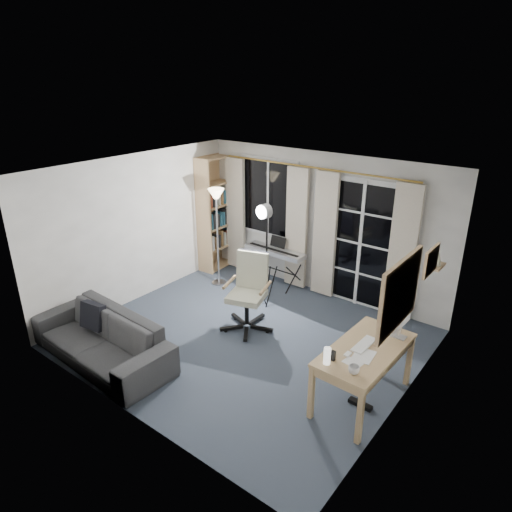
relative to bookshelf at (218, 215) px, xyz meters
The scene contains 17 objects.
floor 2.98m from the bookshelf, 40.37° to the right, with size 4.50×4.00×0.02m, color #353E4D.
window 1.19m from the bookshelf, ahead, with size 1.20×0.08×1.40m.
french_door 2.88m from the bookshelf, ahead, with size 1.32×0.09×2.11m.
curtains 1.99m from the bookshelf, ahead, with size 3.60×0.07×2.13m.
bookshelf is the anchor object (origin of this frame).
torchiere_lamp 0.97m from the bookshelf, 49.04° to the right, with size 0.35×0.35×1.75m.
keyboard_piano 1.47m from the bookshelf, ahead, with size 1.16×0.58×0.83m.
studio_light 1.90m from the bookshelf, 25.13° to the right, with size 0.35×0.35×1.73m.
office_chair 2.44m from the bookshelf, 37.22° to the right, with size 0.79×0.76×1.14m.
desk 4.50m from the bookshelf, 26.68° to the right, with size 0.71×1.34×0.71m.
monitor 4.49m from the bookshelf, 20.40° to the right, with size 0.17×0.51×0.44m.
desk_clutter 4.56m from the bookshelf, 29.53° to the right, with size 0.43×0.80×0.90m.
mug 4.82m from the bookshelf, 31.47° to the right, with size 0.12×0.09×0.12m, color silver.
wall_mirror 4.88m from the bookshelf, 26.40° to the right, with size 0.04×0.94×0.74m.
framed_print 4.57m from the bookshelf, 16.12° to the right, with size 0.03×0.42×0.32m.
wall_shelf 4.37m from the bookshelf, 10.03° to the right, with size 0.16×0.30×0.18m.
sofa 3.53m from the bookshelf, 74.63° to the right, with size 2.17×0.71×0.84m.
Camera 1 is at (3.54, -4.37, 3.57)m, focal length 32.00 mm.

